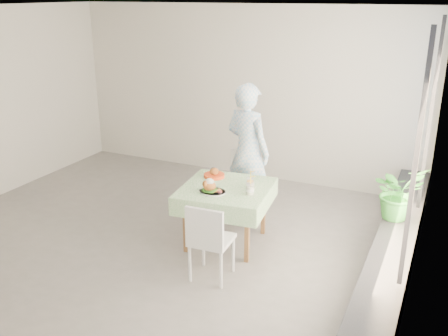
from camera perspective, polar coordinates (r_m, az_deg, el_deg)
The scene contains 15 objects.
floor at distance 6.60m, azimuth -6.60°, elevation -7.34°, with size 6.00×6.00×0.00m, color #625F5D.
ceiling at distance 5.90m, azimuth -7.69°, elevation 17.72°, with size 6.00×6.00×0.00m, color white.
wall_back at distance 8.27m, azimuth 2.15°, elevation 8.57°, with size 6.00×0.02×2.80m, color beige.
wall_right at distance 5.22m, azimuth 22.10°, elevation 0.57°, with size 0.02×5.00×2.80m, color beige.
window_pane at distance 5.15m, azimuth 22.12°, elevation 3.24°, with size 0.01×4.80×2.18m, color #D1E0F9.
window_ledge at distance 5.68m, azimuth 18.60°, elevation -10.17°, with size 0.40×4.80×0.50m, color black.
cafe_table at distance 6.13m, azimuth 0.23°, elevation -4.64°, with size 1.15×1.15×0.74m.
chair_far at distance 6.89m, azimuth 1.70°, elevation -3.43°, with size 0.47×0.47×0.92m.
chair_near at distance 5.48m, azimuth -1.47°, elevation -9.91°, with size 0.44×0.44×0.89m.
diner at distance 6.74m, azimuth 2.72°, elevation 1.91°, with size 0.68×0.45×1.86m, color #95C9EE.
main_dish at distance 5.85m, azimuth -1.51°, elevation -2.28°, with size 0.33×0.33×0.17m.
juice_cup_orange at distance 5.97m, azimuth 3.01°, elevation -1.76°, with size 0.09×0.09×0.26m.
juice_cup_lemonade at distance 5.79m, azimuth 3.00°, elevation -2.45°, with size 0.10×0.10×0.27m.
second_dish at distance 6.32m, azimuth -1.13°, elevation -0.74°, with size 0.26×0.26×0.12m.
potted_plant at distance 6.01m, azimuth 19.24°, elevation -2.62°, with size 0.57×0.49×0.63m, color #277326.
Camera 1 is at (3.16, -4.98, 2.97)m, focal length 40.00 mm.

